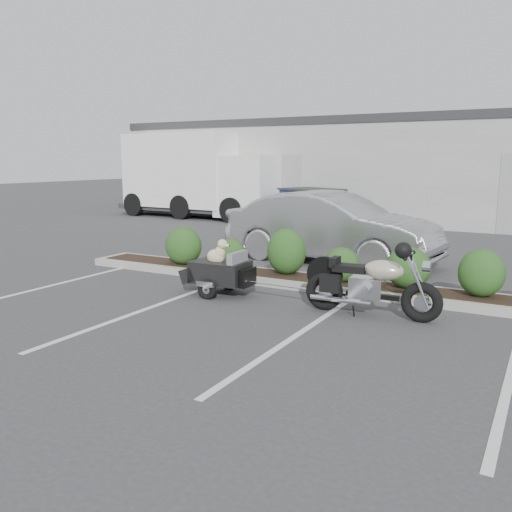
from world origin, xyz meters
The scene contains 8 objects.
ground centered at (0.00, 0.00, 0.00)m, with size 90.00×90.00×0.00m, color #38383A.
planter_kerb centered at (1.00, 2.20, 0.07)m, with size 12.00×1.00×0.15m, color #9E9E93.
building centered at (0.00, 17.00, 2.00)m, with size 26.00×10.00×4.00m, color #9EA099.
motorcycle centered at (1.79, 0.78, 0.49)m, with size 2.15×0.73×1.24m.
pet_trailer centered at (-0.99, 0.80, 0.43)m, with size 1.72×0.96×1.02m.
sedan centered at (-0.41, 4.72, 0.83)m, with size 1.75×5.02×1.65m, color #B1B2B9.
dumpster centered at (-3.47, 10.64, 0.70)m, with size 2.51×2.17×1.39m.
delivery_truck centered at (-8.97, 11.79, 1.67)m, with size 7.69×2.96×3.47m.
Camera 1 is at (4.20, -7.18, 2.40)m, focal length 38.00 mm.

